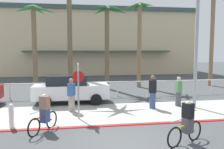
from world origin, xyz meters
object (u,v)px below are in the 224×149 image
at_px(cyclist_yellow_0, 187,123).
at_px(pedestrian_0, 153,93).
at_px(cyclist_red_1, 44,114).
at_px(palm_tree_2, 69,2).
at_px(palm_tree_3, 108,25).
at_px(pedestrian_1, 71,96).
at_px(streetlight_curb, 199,29).
at_px(bollard_0, 11,115).
at_px(car_white_1, 70,89).
at_px(palm_tree_1, 34,27).
at_px(palm_tree_4, 139,24).
at_px(stop_sign_bike_lane, 78,83).
at_px(palm_tree_5, 213,18).
at_px(pedestrian_2, 178,93).

relative_size(cyclist_yellow_0, pedestrian_0, 0.90).
xyz_separation_m(cyclist_yellow_0, pedestrian_0, (0.42, 4.84, 0.16)).
bearing_deg(cyclist_red_1, palm_tree_2, 84.25).
relative_size(palm_tree_3, pedestrian_1, 3.88).
xyz_separation_m(streetlight_curb, pedestrian_0, (-2.35, 0.39, -3.42)).
height_order(bollard_0, car_white_1, car_white_1).
height_order(bollard_0, cyclist_yellow_0, cyclist_yellow_0).
relative_size(bollard_0, palm_tree_1, 0.15).
relative_size(palm_tree_2, pedestrian_0, 5.19).
relative_size(palm_tree_3, cyclist_red_1, 4.18).
bearing_deg(cyclist_red_1, palm_tree_4, 57.47).
distance_m(streetlight_curb, palm_tree_2, 9.76).
bearing_deg(stop_sign_bike_lane, cyclist_red_1, -133.22).
relative_size(palm_tree_2, cyclist_yellow_0, 5.75).
bearing_deg(pedestrian_0, pedestrian_1, 179.03).
xyz_separation_m(bollard_0, palm_tree_2, (2.29, 8.36, 6.19)).
bearing_deg(bollard_0, stop_sign_bike_lane, 16.27).
distance_m(palm_tree_4, palm_tree_5, 6.58).
relative_size(palm_tree_3, palm_tree_4, 0.94).
xyz_separation_m(palm_tree_3, cyclist_red_1, (-3.89, -9.78, -4.46)).
xyz_separation_m(palm_tree_1, cyclist_red_1, (1.74, -9.45, -4.18)).
distance_m(palm_tree_3, pedestrian_2, 8.54).
bearing_deg(pedestrian_0, palm_tree_4, 80.51).
bearing_deg(pedestrian_2, palm_tree_4, 92.80).
relative_size(bollard_0, pedestrian_0, 0.55).
relative_size(palm_tree_2, pedestrian_1, 5.47).
height_order(palm_tree_5, pedestrian_2, palm_tree_5).
height_order(stop_sign_bike_lane, pedestrian_2, stop_sign_bike_lane).
bearing_deg(streetlight_curb, car_white_1, 159.60).
bearing_deg(pedestrian_1, palm_tree_1, 112.91).
xyz_separation_m(palm_tree_4, car_white_1, (-5.68, -5.43, -4.42)).
xyz_separation_m(palm_tree_2, cyclist_red_1, (-0.91, -9.01, -6.01)).
distance_m(stop_sign_bike_lane, bollard_0, 3.08).
relative_size(stop_sign_bike_lane, palm_tree_5, 0.31).
bearing_deg(palm_tree_4, streetlight_curb, -82.20).
relative_size(palm_tree_2, pedestrian_2, 5.61).
bearing_deg(cyclist_red_1, palm_tree_3, 68.32).
xyz_separation_m(car_white_1, pedestrian_0, (4.42, -2.12, -0.02)).
xyz_separation_m(bollard_0, palm_tree_1, (-0.36, 8.80, 4.35)).
relative_size(car_white_1, pedestrian_0, 2.41).
xyz_separation_m(palm_tree_1, pedestrian_0, (7.10, -6.62, -4.02)).
height_order(palm_tree_3, pedestrian_1, palm_tree_3).
distance_m(palm_tree_3, cyclist_red_1, 11.43).
bearing_deg(palm_tree_3, bollard_0, -119.98).
xyz_separation_m(palm_tree_4, cyclist_red_1, (-6.62, -10.38, -4.60)).
relative_size(palm_tree_2, car_white_1, 2.15).
xyz_separation_m(car_white_1, cyclist_red_1, (-0.94, -4.95, -0.18)).
relative_size(cyclist_red_1, pedestrian_2, 0.95).
xyz_separation_m(streetlight_curb, cyclist_yellow_0, (-2.77, -4.45, -3.58)).
bearing_deg(palm_tree_3, pedestrian_1, -112.56).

